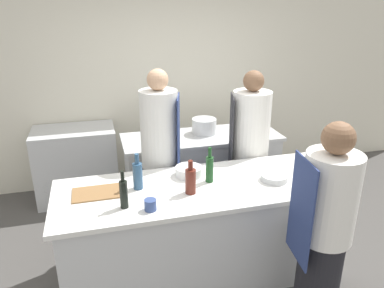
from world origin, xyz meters
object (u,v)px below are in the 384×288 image
Objects in this scene: chef_at_pass_far at (249,152)px; stockpot at (204,126)px; bottle_vinegar at (210,168)px; bowl_ceramic_blue at (334,181)px; chef_at_prep_near at (324,231)px; bowl_mixing_large at (274,178)px; bottle_wine at (138,175)px; bottle_cooking_oil at (124,193)px; cup at (150,205)px; oven_range at (77,164)px; chef_at_stove at (161,158)px; bowl_prep_small at (189,171)px; bottle_olive_oil at (191,180)px.

chef_at_pass_far is 6.01× the size of stockpot.
bottle_vinegar is 1.07m from bowl_ceramic_blue.
chef_at_prep_near is 0.70m from bowl_mixing_large.
bowl_mixing_large is at bearing -8.02° from bottle_wine.
cup is (0.19, -0.09, -0.08)m from bottle_cooking_oil.
bowl_mixing_large is at bearing -80.37° from stockpot.
chef_at_pass_far is (1.83, -1.12, 0.41)m from oven_range.
oven_range is at bearing -126.37° from chef_at_stove.
oven_range is 0.60× the size of chef_at_prep_near.
cup reaches higher than oven_range.
bowl_ceramic_blue is 1.58m from cup.
cup reaches higher than bowl_mixing_large.
bowl_mixing_large is at bearing 154.54° from bowl_ceramic_blue.
bowl_mixing_large is 1.15m from cup.
bottle_cooking_oil is (0.43, -1.97, 0.56)m from oven_range.
stockpot is (0.47, 1.07, 0.05)m from bowl_prep_small.
chef_at_stove is 7.45× the size of bowl_prep_small.
bottle_olive_oil is 1.49m from stockpot.
bottle_wine is (-1.25, -0.56, 0.15)m from chef_at_pass_far.
stockpot is at bearing 149.67° from chef_at_stove.
bottle_vinegar is (0.32, -0.61, 0.12)m from chef_at_stove.
bottle_wine is 3.42× the size of cup.
chef_at_prep_near is 1.05m from bottle_vinegar.
bowl_mixing_large is 0.76m from bowl_prep_small.
bottle_cooking_oil reaches higher than cup.
chef_at_pass_far is 1.02m from bowl_ceramic_blue.
chef_at_pass_far is 0.72m from stockpot.
bowl_ceramic_blue is at bearing -43.22° from oven_range.
bottle_vinegar reaches higher than oven_range.
chef_at_stove is 0.98m from cup.
cup is at bearing 75.61° from chef_at_prep_near.
bottle_olive_oil is 0.41m from cup.
bottle_wine is at bearing 171.98° from bowl_mixing_large.
stockpot is at bearing 113.46° from bowl_ceramic_blue.
bottle_olive_oil reaches higher than stockpot.
chef_at_prep_near is at bearing -52.21° from bowl_prep_small.
bowl_prep_small is 1.17m from stockpot.
bottle_wine is at bearing -71.18° from oven_range.
cup is (-0.25, -0.95, 0.04)m from chef_at_stove.
bottle_olive_oil is (-0.83, 0.66, 0.19)m from chef_at_prep_near.
bowl_mixing_large is at bearing 12.59° from chef_at_prep_near.
bowl_ceramic_blue is (0.39, 0.47, 0.11)m from chef_at_prep_near.
stockpot is (-0.68, 1.58, 0.05)m from bowl_ceramic_blue.
chef_at_stove is 0.95m from chef_at_pass_far.
chef_at_prep_near is at bearing -81.93° from stockpot.
bottle_vinegar reaches higher than cup.
stockpot is at bearing 75.24° from bottle_vinegar.
bottle_cooking_oil reaches higher than bowl_prep_small.
chef_at_pass_far is 0.90m from bowl_prep_small.
chef_at_prep_near is 5.69× the size of bottle_olive_oil.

